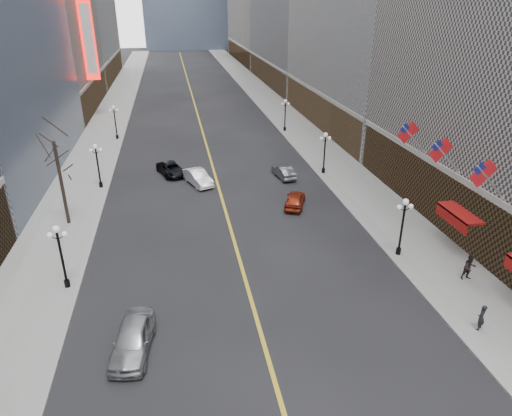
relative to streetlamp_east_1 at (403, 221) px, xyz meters
name	(u,v)px	position (x,y,z in m)	size (l,w,h in m)	color
sidewalk_east	(292,124)	(2.20, 40.00, -2.83)	(6.00, 230.00, 0.15)	gray
sidewalk_west	(104,132)	(-25.80, 40.00, -2.83)	(6.00, 230.00, 0.15)	gray
lane_line	(197,113)	(-11.80, 50.00, -2.89)	(0.25, 200.00, 0.02)	gold
streetlamp_east_1	(403,221)	(0.00, 0.00, 0.00)	(1.26, 0.44, 4.52)	black
streetlamp_east_2	(325,149)	(0.00, 18.00, 0.00)	(1.26, 0.44, 4.52)	black
streetlamp_east_3	(285,112)	(0.00, 36.00, 0.00)	(1.26, 0.44, 4.52)	black
streetlamp_west_1	(60,250)	(-23.60, 0.00, 0.00)	(1.26, 0.44, 4.52)	black
streetlamp_west_2	(97,161)	(-23.60, 18.00, 0.00)	(1.26, 0.44, 4.52)	black
streetlamp_west_3	(115,119)	(-23.60, 36.00, 0.00)	(1.26, 0.44, 4.52)	black
flag_3	(485,176)	(3.51, -3.00, 4.39)	(2.87, 0.12, 2.87)	#B2B2B7
flag_4	(443,152)	(3.51, 2.00, 4.39)	(2.87, 0.12, 2.87)	#B2B2B7
flag_5	(410,134)	(3.51, 7.00, 4.39)	(2.87, 0.12, 2.87)	#B2B2B7
awning_c	(457,214)	(4.30, 0.00, 0.18)	(1.40, 4.00, 0.93)	maroon
theatre_marquee	(88,39)	(-27.68, 50.00, 9.10)	(2.00, 0.55, 12.00)	red
tree_west_far	(56,155)	(-25.30, 10.00, 3.34)	(3.60, 3.60, 7.92)	#2D231C
car_nb_near	(133,339)	(-18.90, -6.90, -2.07)	(1.96, 4.88, 1.66)	#96999D
car_nb_mid	(198,177)	(-13.80, 17.37, -2.14)	(1.60, 4.60, 1.52)	silver
car_nb_far	(171,169)	(-16.49, 20.76, -2.25)	(2.17, 4.70, 1.31)	black
car_sb_mid	(295,200)	(-5.32, 10.11, -2.21)	(1.64, 4.08, 1.39)	maroon
car_sb_far	(284,172)	(-4.58, 17.71, -2.24)	(1.40, 4.00, 1.32)	#505658
ped_ne_corner	(481,318)	(0.66, -8.82, -1.93)	(0.60, 0.44, 1.63)	black
ped_east_walk	(470,267)	(3.10, -3.97, -1.84)	(0.89, 0.49, 1.82)	black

